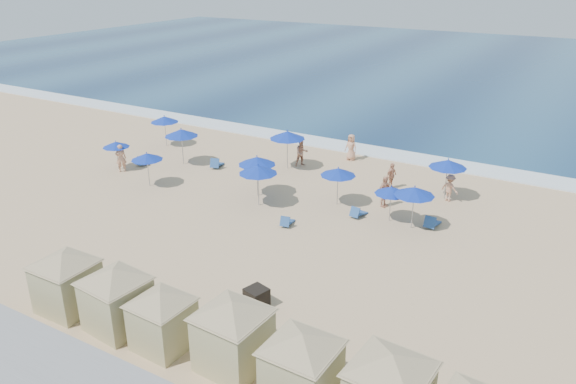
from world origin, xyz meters
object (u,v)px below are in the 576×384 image
object	(u,v)px
cabana_4	(302,359)
umbrella_10	(414,191)
umbrella_7	(338,172)
umbrella_0	(164,119)
cabana_2	(162,312)
trash_bin	(257,297)
beachgoer_0	(121,158)
beachgoer_3	(450,188)
beachgoer_1	(302,153)
cabana_0	(65,274)
cabana_3	(233,326)
umbrella_8	(391,190)
umbrella_5	(257,161)
umbrella_3	(147,156)
umbrella_4	(287,135)
cabana_1	(116,291)
beachgoer_4	(351,147)
beachgoer_5	(391,176)
cabana_5	(390,382)
umbrella_9	(448,164)
umbrella_6	(258,169)
beachgoer_2	(384,192)
umbrella_1	(116,144)
umbrella_2	(181,133)

from	to	relation	value
cabana_4	umbrella_10	world-z (taller)	cabana_4
cabana_4	umbrella_7	xyz separation A→B (m)	(-5.87, 14.80, 0.41)
umbrella_0	cabana_2	bearing A→B (deg)	-48.38
trash_bin	beachgoer_0	world-z (taller)	beachgoer_0
beachgoer_3	beachgoer_1	bearing A→B (deg)	10.53
cabana_0	umbrella_0	bearing A→B (deg)	121.65
cabana_3	umbrella_8	xyz separation A→B (m)	(0.39, 13.99, 0.12)
umbrella_5	umbrella_3	bearing A→B (deg)	-162.43
cabana_2	umbrella_8	size ratio (longest dim) A/B	1.98
cabana_2	umbrella_4	world-z (taller)	umbrella_4
cabana_3	beachgoer_3	xyz separation A→B (m)	(2.41, 18.39, -0.85)
cabana_1	cabana_3	bearing A→B (deg)	4.38
trash_bin	beachgoer_4	world-z (taller)	beachgoer_4
umbrella_0	umbrella_7	xyz separation A→B (m)	(16.23, -3.54, -0.05)
trash_bin	beachgoer_1	distance (m)	17.32
cabana_1	umbrella_7	world-z (taller)	cabana_1
umbrella_10	beachgoer_3	size ratio (longest dim) A/B	1.48
beachgoer_5	cabana_5	bearing A→B (deg)	-144.76
trash_bin	umbrella_3	xyz separation A→B (m)	(-13.20, 7.75, 1.54)
beachgoer_0	beachgoer_5	world-z (taller)	beachgoer_0
umbrella_3	beachgoer_4	bearing A→B (deg)	51.11
cabana_1	umbrella_4	xyz separation A→B (m)	(-3.52, 18.79, 0.76)
umbrella_9	umbrella_3	bearing A→B (deg)	-155.99
beachgoer_0	beachgoer_1	size ratio (longest dim) A/B	1.02
cabana_0	umbrella_8	distance (m)	16.66
umbrella_7	beachgoer_3	size ratio (longest dim) A/B	1.42
cabana_5	umbrella_0	xyz separation A→B (m)	(-24.89, 18.00, 0.39)
umbrella_8	umbrella_6	bearing A→B (deg)	-165.99
cabana_3	beachgoer_2	distance (m)	15.67
cabana_2	cabana_3	bearing A→B (deg)	7.96
umbrella_0	umbrella_9	world-z (taller)	umbrella_9
trash_bin	cabana_0	distance (m)	7.69
umbrella_8	umbrella_1	bearing A→B (deg)	-175.24
umbrella_2	umbrella_5	distance (m)	7.89
beachgoer_1	umbrella_7	bearing A→B (deg)	-90.88
cabana_3	umbrella_7	size ratio (longest dim) A/B	1.99
trash_bin	beachgoer_5	size ratio (longest dim) A/B	0.49
beachgoer_0	umbrella_0	bearing A→B (deg)	-125.29
cabana_5	beachgoer_3	distance (m)	18.60
cabana_5	beachgoer_5	xyz separation A→B (m)	(-6.87, 18.41, -0.86)
cabana_2	umbrella_7	world-z (taller)	cabana_2
umbrella_6	beachgoer_4	distance (m)	10.20
cabana_3	beachgoer_1	distance (m)	21.04
umbrella_3	umbrella_6	xyz separation A→B (m)	(7.61, 0.95, 0.26)
cabana_0	cabana_2	size ratio (longest dim) A/B	1.10
cabana_2	umbrella_7	distance (m)	14.96
cabana_4	umbrella_7	world-z (taller)	cabana_4
trash_bin	umbrella_5	distance (m)	11.94
cabana_2	umbrella_8	world-z (taller)	cabana_2
cabana_3	umbrella_7	xyz separation A→B (m)	(-3.04, 14.55, 0.36)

